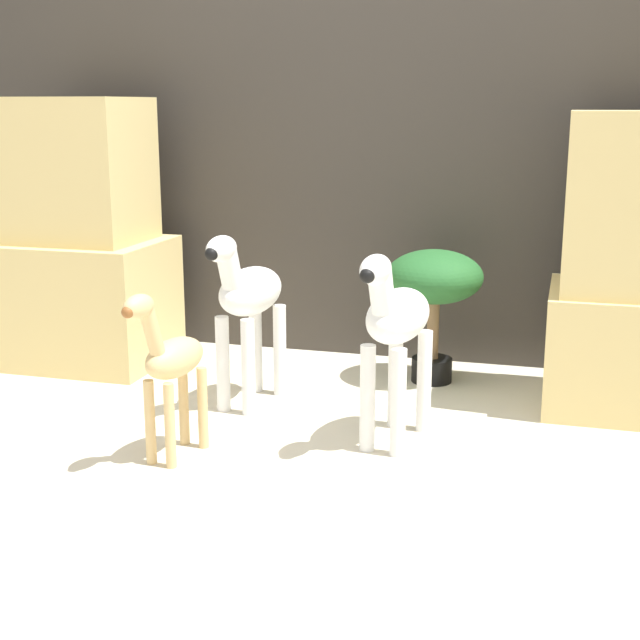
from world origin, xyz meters
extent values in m
plane|color=beige|center=(0.00, 0.00, 0.00)|extent=(14.00, 14.00, 0.00)
cube|color=#38332D|center=(0.00, 1.40, 1.10)|extent=(6.40, 0.08, 2.20)
cube|color=#D1B775|center=(-1.16, 0.94, 0.27)|extent=(0.72, 0.55, 0.53)
cube|color=#D1B775|center=(-1.16, 0.94, 0.83)|extent=(0.58, 0.44, 0.59)
cylinder|color=white|center=(0.37, 0.24, 0.18)|extent=(0.05, 0.05, 0.35)
cylinder|color=white|center=(0.27, 0.26, 0.18)|extent=(0.05, 0.05, 0.35)
cylinder|color=white|center=(0.41, 0.49, 0.18)|extent=(0.05, 0.05, 0.35)
cylinder|color=white|center=(0.31, 0.51, 0.18)|extent=(0.05, 0.05, 0.35)
ellipsoid|color=white|center=(0.34, 0.37, 0.43)|extent=(0.23, 0.38, 0.18)
cylinder|color=white|center=(0.31, 0.22, 0.54)|extent=(0.10, 0.13, 0.18)
ellipsoid|color=white|center=(0.30, 0.17, 0.61)|extent=(0.11, 0.17, 0.09)
sphere|color=black|center=(0.29, 0.11, 0.61)|extent=(0.05, 0.05, 0.05)
cube|color=black|center=(0.31, 0.22, 0.55)|extent=(0.03, 0.07, 0.15)
cylinder|color=white|center=(-0.22, 0.48, 0.18)|extent=(0.05, 0.05, 0.35)
cylinder|color=white|center=(-0.33, 0.50, 0.18)|extent=(0.05, 0.05, 0.35)
cylinder|color=white|center=(-0.19, 0.73, 0.18)|extent=(0.05, 0.05, 0.35)
cylinder|color=white|center=(-0.29, 0.74, 0.18)|extent=(0.05, 0.05, 0.35)
ellipsoid|color=white|center=(-0.26, 0.61, 0.43)|extent=(0.23, 0.38, 0.18)
cylinder|color=white|center=(-0.28, 0.46, 0.54)|extent=(0.09, 0.13, 0.18)
ellipsoid|color=white|center=(-0.29, 0.41, 0.61)|extent=(0.11, 0.16, 0.09)
sphere|color=black|center=(-0.30, 0.35, 0.61)|extent=(0.05, 0.05, 0.05)
cube|color=black|center=(-0.28, 0.46, 0.55)|extent=(0.03, 0.07, 0.15)
cylinder|color=tan|center=(-0.29, -0.05, 0.14)|extent=(0.03, 0.03, 0.27)
cylinder|color=tan|center=(-0.36, -0.03, 0.14)|extent=(0.03, 0.03, 0.27)
cylinder|color=tan|center=(-0.26, 0.14, 0.14)|extent=(0.03, 0.03, 0.27)
cylinder|color=tan|center=(-0.33, 0.15, 0.14)|extent=(0.03, 0.03, 0.27)
ellipsoid|color=tan|center=(-0.31, 0.05, 0.32)|extent=(0.17, 0.28, 0.12)
cylinder|color=tan|center=(-0.33, -0.06, 0.44)|extent=(0.06, 0.11, 0.19)
ellipsoid|color=tan|center=(-0.34, -0.12, 0.52)|extent=(0.09, 0.13, 0.07)
sphere|color=brown|center=(-0.35, -0.17, 0.52)|extent=(0.04, 0.04, 0.04)
cylinder|color=black|center=(0.35, 1.05, 0.05)|extent=(0.16, 0.16, 0.10)
cylinder|color=brown|center=(0.35, 1.05, 0.21)|extent=(0.05, 0.05, 0.23)
ellipsoid|color=#235B28|center=(0.35, 1.05, 0.43)|extent=(0.38, 0.38, 0.21)
camera|label=1|loc=(0.86, -2.40, 1.10)|focal=50.00mm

